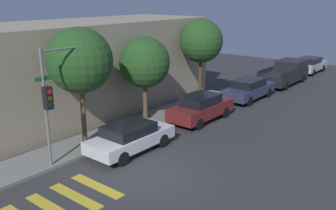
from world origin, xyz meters
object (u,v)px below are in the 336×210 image
sedan_far_end (249,89)px  tree_near_corner (80,61)px  pickup_truck (285,73)px  tree_far_end (201,41)px  traffic_light_pole (56,88)px  sedan_near_corner (130,137)px  tree_midblock (145,63)px  sedan_tail_of_row (310,65)px  sedan_middle (201,107)px

sedan_far_end → tree_near_corner: (-12.26, 2.28, 3.30)m
pickup_truck → tree_far_end: size_ratio=1.02×
traffic_light_pole → tree_far_end: bearing=4.9°
sedan_near_corner → tree_midblock: 4.96m
sedan_tail_of_row → tree_midblock: 20.24m
pickup_truck → tree_far_end: 9.64m
tree_near_corner → tree_midblock: size_ratio=1.17×
sedan_middle → sedan_far_end: 5.81m
sedan_near_corner → sedan_middle: bearing=-0.0°
sedan_near_corner → sedan_tail_of_row: size_ratio=0.98×
traffic_light_pole → tree_midblock: (6.34, 1.01, 0.03)m
sedan_tail_of_row → tree_far_end: 15.09m
sedan_tail_of_row → tree_midblock: (-19.94, 2.28, 2.63)m
traffic_light_pole → sedan_near_corner: traffic_light_pole is taller
sedan_tail_of_row → sedan_far_end: bearing=180.0°
sedan_far_end → pickup_truck: 6.24m
sedan_near_corner → sedan_tail_of_row: bearing=-0.0°
tree_far_end → sedan_near_corner: bearing=-165.7°
sedan_near_corner → sedan_tail_of_row: (23.45, -0.00, 0.03)m
tree_far_end → tree_midblock: bearing=180.0°
tree_midblock → pickup_truck: bearing=-9.1°
sedan_middle → pickup_truck: pickup_truck is taller
sedan_near_corner → sedan_middle: 5.67m
pickup_truck → tree_midblock: bearing=170.9°
sedan_middle → sedan_far_end: size_ratio=0.94×
sedan_middle → tree_far_end: tree_far_end is taller
sedan_near_corner → pickup_truck: size_ratio=0.76×
sedan_middle → sedan_tail_of_row: (17.78, 0.00, -0.04)m
tree_far_end → sedan_far_end: bearing=-41.5°
traffic_light_pole → tree_far_end: tree_far_end is taller
sedan_far_end → tree_midblock: 8.69m
sedan_tail_of_row → sedan_near_corner: bearing=180.0°
pickup_truck → tree_midblock: 14.60m
sedan_tail_of_row → tree_far_end: tree_far_end is taller
sedan_far_end → tree_near_corner: 12.89m
tree_near_corner → sedan_near_corner: bearing=-71.1°
tree_near_corner → pickup_truck: bearing=-7.0°
sedan_far_end → traffic_light_pole: bearing=174.9°
traffic_light_pole → tree_far_end: size_ratio=0.91×
traffic_light_pole → sedan_near_corner: (2.83, -1.27, -2.63)m
pickup_truck → tree_near_corner: (-18.50, 2.28, 3.17)m
sedan_near_corner → tree_near_corner: tree_near_corner is taller
sedan_far_end → tree_near_corner: bearing=169.5°
tree_midblock → tree_far_end: size_ratio=0.87×
sedan_far_end → sedan_tail_of_row: sedan_far_end is taller
sedan_near_corner → tree_far_end: tree_far_end is taller
sedan_middle → sedan_tail_of_row: 17.78m
traffic_light_pole → sedan_far_end: traffic_light_pole is taller
traffic_light_pole → pickup_truck: 20.73m
sedan_middle → sedan_far_end: bearing=0.0°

